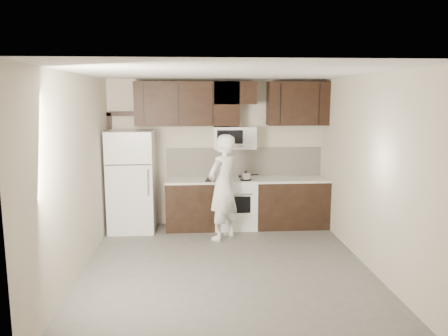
{
  "coord_description": "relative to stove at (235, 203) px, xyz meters",
  "views": [
    {
      "loc": [
        -0.42,
        -5.81,
        2.4
      ],
      "look_at": [
        0.03,
        0.9,
        1.28
      ],
      "focal_mm": 35.0,
      "sensor_mm": 36.0,
      "label": 1
    }
  ],
  "objects": [
    {
      "name": "back_wall",
      "position": [
        -0.3,
        0.31,
        0.89
      ],
      "size": [
        4.0,
        0.0,
        4.0
      ],
      "primitive_type": "plane",
      "rotation": [
        1.57,
        0.0,
        0.0
      ],
      "color": "#BDB6A0",
      "rests_on": "ground"
    },
    {
      "name": "refrigerator",
      "position": [
        -1.85,
        -0.05,
        0.44
      ],
      "size": [
        0.8,
        0.76,
        1.8
      ],
      "color": "silver",
      "rests_on": "floor"
    },
    {
      "name": "ceiling",
      "position": [
        -0.3,
        -1.94,
        2.24
      ],
      "size": [
        4.5,
        4.5,
        0.0
      ],
      "primitive_type": "plane",
      "rotation": [
        3.14,
        0.0,
        0.0
      ],
      "color": "white",
      "rests_on": "back_wall"
    },
    {
      "name": "upper_cabinets",
      "position": [
        -0.09,
        0.14,
        1.82
      ],
      "size": [
        3.48,
        0.35,
        0.78
      ],
      "color": "black",
      "rests_on": "back_wall"
    },
    {
      "name": "baking_tray",
      "position": [
        -0.32,
        -0.13,
        0.46
      ],
      "size": [
        0.47,
        0.38,
        0.02
      ],
      "primitive_type": "cube",
      "rotation": [
        0.0,
        0.0,
        -0.16
      ],
      "color": "black",
      "rests_on": "counter_run"
    },
    {
      "name": "pizza",
      "position": [
        -0.32,
        -0.13,
        0.48
      ],
      "size": [
        0.33,
        0.33,
        0.02
      ],
      "primitive_type": "cylinder",
      "rotation": [
        0.0,
        0.0,
        -0.16
      ],
      "color": "beige",
      "rests_on": "baking_tray"
    },
    {
      "name": "microwave",
      "position": [
        -0.0,
        0.12,
        1.19
      ],
      "size": [
        0.76,
        0.42,
        0.4
      ],
      "color": "silver",
      "rests_on": "upper_cabinets"
    },
    {
      "name": "backsplash",
      "position": [
        0.2,
        0.3,
        0.72
      ],
      "size": [
        2.9,
        0.02,
        0.54
      ],
      "primitive_type": "cube",
      "color": "silver",
      "rests_on": "counter_run"
    },
    {
      "name": "counter_run",
      "position": [
        0.3,
        0.0,
        -0.0
      ],
      "size": [
        2.95,
        0.64,
        0.91
      ],
      "color": "black",
      "rests_on": "floor"
    },
    {
      "name": "stove",
      "position": [
        0.0,
        0.0,
        0.0
      ],
      "size": [
        0.76,
        0.66,
        0.94
      ],
      "color": "silver",
      "rests_on": "floor"
    },
    {
      "name": "floor",
      "position": [
        -0.3,
        -1.94,
        -0.46
      ],
      "size": [
        4.5,
        4.5,
        0.0
      ],
      "primitive_type": "plane",
      "color": "#575451",
      "rests_on": "ground"
    },
    {
      "name": "door_trim",
      "position": [
        -2.22,
        0.27,
        0.79
      ],
      "size": [
        0.5,
        0.08,
        2.12
      ],
      "color": "black",
      "rests_on": "floor"
    },
    {
      "name": "person",
      "position": [
        -0.26,
        -0.64,
        0.43
      ],
      "size": [
        0.75,
        0.77,
        1.78
      ],
      "primitive_type": "imported",
      "rotation": [
        0.0,
        0.0,
        3.97
      ],
      "color": "white",
      "rests_on": "floor"
    },
    {
      "name": "saucepan",
      "position": [
        0.18,
        -0.15,
        0.52
      ],
      "size": [
        0.32,
        0.19,
        0.18
      ],
      "color": "silver",
      "rests_on": "stove"
    }
  ]
}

